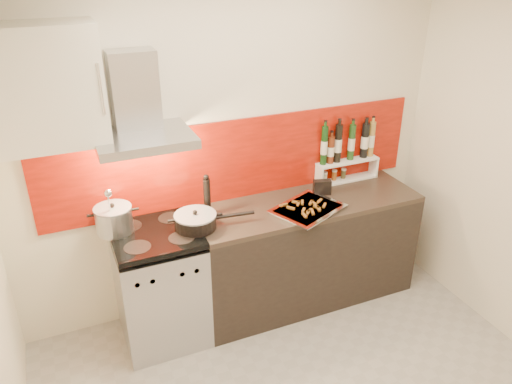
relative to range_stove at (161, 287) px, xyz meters
name	(u,v)px	position (x,y,z in m)	size (l,w,h in m)	color
back_wall	(233,150)	(0.70, 0.30, 0.86)	(3.40, 0.02, 2.60)	silver
backsplash	(240,159)	(0.75, 0.29, 0.78)	(3.00, 0.02, 0.64)	maroon
range_stove	(161,287)	(0.00, 0.00, 0.00)	(0.60, 0.60, 0.91)	#B7B7BA
counter	(305,250)	(1.20, 0.00, 0.01)	(1.80, 0.60, 0.90)	black
range_hood	(138,110)	(0.00, 0.14, 1.30)	(0.62, 0.50, 0.61)	#B7B7BA
upper_cabinet	(40,87)	(-0.55, 0.13, 1.51)	(0.70, 0.35, 0.72)	white
stock_pot	(114,219)	(-0.25, 0.12, 0.56)	(0.26, 0.26, 0.22)	#B7B7BA
saute_pan	(196,221)	(0.29, -0.05, 0.52)	(0.57, 0.30, 0.14)	black
utensil_jar	(111,222)	(-0.28, 0.06, 0.57)	(0.08, 0.12, 0.38)	silver
pepper_mill	(207,196)	(0.42, 0.10, 0.62)	(0.05, 0.05, 0.33)	black
step_shelf	(347,154)	(1.69, 0.24, 0.69)	(0.56, 0.15, 0.50)	white
caddy_box	(322,187)	(1.37, 0.08, 0.52)	(0.14, 0.06, 0.12)	black
baking_tray	(308,209)	(1.13, -0.12, 0.47)	(0.62, 0.56, 0.03)	silver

